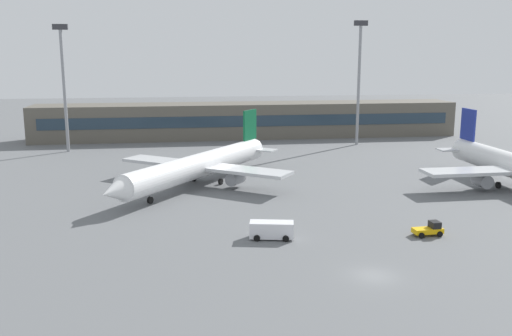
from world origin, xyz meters
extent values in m
plane|color=slate|center=(0.00, 40.00, 0.00)|extent=(400.00, 400.00, 0.00)
cube|color=#5B564C|center=(0.00, 95.43, 4.50)|extent=(110.12, 12.00, 9.00)
cube|color=#263847|center=(0.00, 89.38, 4.95)|extent=(104.61, 0.16, 2.80)
cone|color=white|center=(35.68, 51.22, 3.55)|extent=(2.90, 4.12, 2.86)
cube|color=navy|center=(35.71, 47.97, 8.56)|extent=(0.43, 4.74, 5.92)
cube|color=silver|center=(35.70, 48.29, 3.77)|extent=(10.80, 3.11, 0.26)
cylinder|color=gray|center=(29.40, 31.22, 1.71)|extent=(2.19, 3.47, 2.15)
cylinder|color=black|center=(33.05, 32.33, 0.54)|extent=(0.44, 1.08, 1.08)
cylinder|color=white|center=(-15.27, 41.47, 3.45)|extent=(25.60, 32.55, 3.97)
cone|color=white|center=(-27.54, 24.95, 3.45)|extent=(5.63, 5.75, 3.77)
cone|color=white|center=(-3.12, 57.84, 3.45)|extent=(4.60, 4.84, 2.78)
cube|color=#0C5933|center=(-5.00, 55.31, 8.30)|extent=(3.04, 3.91, 5.74)
cube|color=silver|center=(-4.81, 55.56, 3.66)|extent=(10.13, 8.57, 0.25)
cube|color=silver|center=(-14.65, 42.31, 3.13)|extent=(28.14, 22.70, 0.52)
cylinder|color=gray|center=(-19.68, 46.05, 1.66)|extent=(3.67, 3.93, 2.09)
cylinder|color=gray|center=(-9.62, 38.58, 1.66)|extent=(3.67, 3.93, 2.09)
cylinder|color=black|center=(-23.12, 30.91, 0.52)|extent=(0.96, 1.09, 1.04)
cylinder|color=black|center=(-16.21, 44.77, 0.52)|extent=(0.96, 1.09, 1.04)
cylinder|color=black|center=(-11.85, 41.53, 0.52)|extent=(0.96, 1.09, 1.04)
cube|color=#F2B20C|center=(10.77, 11.04, 0.65)|extent=(3.68, 1.71, 0.60)
cube|color=black|center=(11.67, 11.09, 1.30)|extent=(1.18, 1.46, 0.90)
cylinder|color=black|center=(12.01, 10.33, 0.35)|extent=(0.71, 0.29, 0.70)
cylinder|color=black|center=(11.92, 11.89, 0.35)|extent=(0.71, 0.29, 0.70)
cylinder|color=black|center=(9.62, 10.19, 0.35)|extent=(0.71, 0.29, 0.70)
cylinder|color=black|center=(9.53, 11.75, 0.35)|extent=(0.71, 0.29, 0.70)
cube|color=white|center=(-8.14, 12.66, 1.13)|extent=(5.50, 3.02, 1.90)
cube|color=#1E2633|center=(-6.18, 12.25, 1.63)|extent=(0.54, 1.89, 0.70)
cylinder|color=black|center=(-6.68, 11.31, 0.38)|extent=(0.80, 0.43, 0.76)
cylinder|color=black|center=(-6.27, 13.31, 0.38)|extent=(0.80, 0.43, 0.76)
cylinder|color=black|center=(-10.01, 12.00, 0.38)|extent=(0.80, 0.43, 0.76)
cylinder|color=black|center=(-9.59, 14.00, 0.38)|extent=(0.80, 0.43, 0.76)
cylinder|color=gray|center=(24.44, 79.14, 14.06)|extent=(0.70, 0.70, 28.13)
cube|color=#333338|center=(24.44, 79.14, 28.73)|extent=(3.20, 0.80, 1.20)
cylinder|color=gray|center=(-43.27, 78.99, 13.40)|extent=(0.70, 0.70, 26.81)
cube|color=#333338|center=(-43.27, 78.99, 27.41)|extent=(3.20, 0.80, 1.20)
camera|label=1|loc=(-19.08, -49.61, 21.57)|focal=38.97mm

